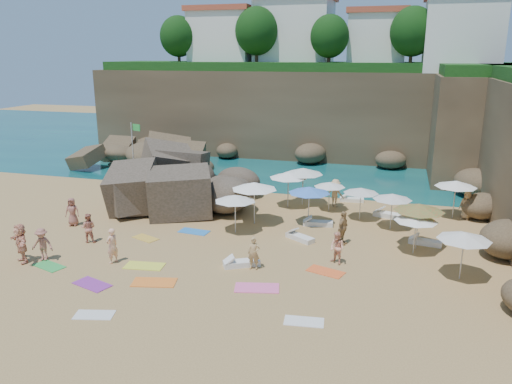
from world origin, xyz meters
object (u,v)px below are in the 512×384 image
(parasol_0, at_px, (303,171))
(person_stand_4, at_px, (467,205))
(person_stand_6, at_px, (112,246))
(flag_pole, at_px, (134,144))
(person_stand_3, at_px, (343,228))
(rock_outcrop, at_px, (204,205))
(parasol_1, at_px, (288,175))
(lounger_0, at_px, (352,200))
(person_stand_1, at_px, (88,228))
(person_stand_5, at_px, (222,185))
(parasol_2, at_px, (456,184))
(person_stand_2, at_px, (335,193))

(parasol_0, xyz_separation_m, person_stand_4, (9.95, -0.21, -1.40))
(parasol_0, height_order, person_stand_4, parasol_0)
(person_stand_4, distance_m, person_stand_6, 20.36)
(flag_pole, bearing_deg, parasol_0, -12.17)
(parasol_0, height_order, person_stand_3, parasol_0)
(flag_pole, bearing_deg, person_stand_6, -64.59)
(rock_outcrop, distance_m, person_stand_6, 9.84)
(flag_pole, relative_size, person_stand_3, 2.51)
(parasol_1, bearing_deg, flag_pole, 163.85)
(lounger_0, distance_m, person_stand_3, 8.02)
(person_stand_1, height_order, person_stand_3, person_stand_3)
(rock_outcrop, xyz_separation_m, person_stand_1, (-3.31, -7.76, 0.78))
(person_stand_5, bearing_deg, rock_outcrop, -106.30)
(parasol_2, bearing_deg, parasol_1, -176.54)
(person_stand_5, bearing_deg, parasol_2, -10.87)
(flag_pole, bearing_deg, lounger_0, -4.78)
(person_stand_2, bearing_deg, person_stand_1, 59.55)
(person_stand_1, bearing_deg, parasol_0, -148.83)
(person_stand_2, distance_m, person_stand_6, 14.89)
(person_stand_1, xyz_separation_m, person_stand_3, (12.79, 3.37, 0.11))
(rock_outcrop, distance_m, parasol_0, 6.84)
(parasol_1, xyz_separation_m, person_stand_6, (-5.99, -11.02, -1.26))
(parasol_0, relative_size, person_stand_4, 1.53)
(parasol_0, bearing_deg, rock_outcrop, -161.73)
(parasol_0, distance_m, person_stand_5, 5.97)
(parasol_1, bearing_deg, person_stand_3, -53.61)
(person_stand_2, bearing_deg, parasol_1, 36.60)
(person_stand_1, distance_m, person_stand_6, 3.34)
(person_stand_4, height_order, person_stand_5, person_stand_4)
(parasol_1, height_order, person_stand_5, parasol_1)
(person_stand_4, bearing_deg, flag_pole, -163.47)
(parasol_0, xyz_separation_m, person_stand_6, (-6.79, -11.81, -1.40))
(lounger_0, relative_size, person_stand_5, 0.99)
(parasol_0, height_order, parasol_1, parasol_0)
(flag_pole, distance_m, person_stand_1, 13.65)
(person_stand_4, relative_size, person_stand_5, 1.07)
(person_stand_3, height_order, person_stand_4, person_stand_3)
(person_stand_3, bearing_deg, person_stand_2, 27.56)
(parasol_0, xyz_separation_m, person_stand_5, (-5.77, 0.51, -1.45))
(lounger_0, relative_size, person_stand_1, 1.01)
(parasol_1, xyz_separation_m, person_stand_5, (-4.97, 1.30, -1.32))
(parasol_1, xyz_separation_m, person_stand_1, (-8.64, -8.99, -1.33))
(person_stand_3, bearing_deg, lounger_0, 18.94)
(flag_pole, bearing_deg, person_stand_3, -28.69)
(person_stand_3, xyz_separation_m, person_stand_5, (-9.12, 6.92, -0.10))
(lounger_0, height_order, person_stand_6, person_stand_6)
(person_stand_2, bearing_deg, person_stand_5, 16.14)
(person_stand_1, height_order, person_stand_4, person_stand_4)
(flag_pole, xyz_separation_m, person_stand_6, (7.03, -14.79, -2.01))
(person_stand_3, bearing_deg, flag_pole, 78.11)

